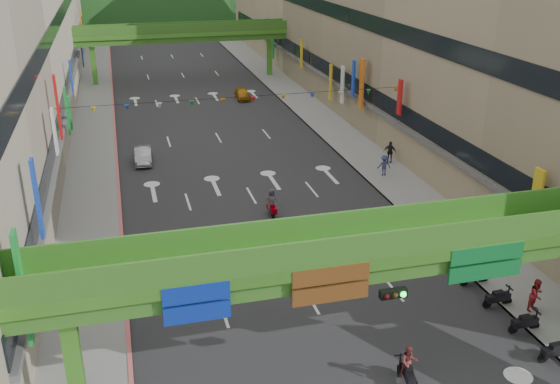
{
  "coord_description": "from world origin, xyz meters",
  "views": [
    {
      "loc": [
        -8.46,
        -14.0,
        17.27
      ],
      "look_at": [
        0.0,
        18.0,
        3.5
      ],
      "focal_mm": 40.0,
      "sensor_mm": 36.0,
      "label": 1
    }
  ],
  "objects_px": {
    "overpass_near": "(386,270)",
    "car_silver": "(143,155)",
    "car_yellow": "(242,94)",
    "scooter_rider_mid": "(409,365)",
    "pedestrian_red": "(536,298)"
  },
  "relations": [
    {
      "from": "overpass_near",
      "to": "car_silver",
      "type": "xyz_separation_m",
      "value": [
        -7.93,
        29.62,
        -4.59
      ]
    },
    {
      "from": "car_silver",
      "to": "car_yellow",
      "type": "distance_m",
      "value": 22.09
    },
    {
      "from": "scooter_rider_mid",
      "to": "car_silver",
      "type": "relative_size",
      "value": 0.49
    },
    {
      "from": "overpass_near",
      "to": "car_silver",
      "type": "distance_m",
      "value": 31.0
    },
    {
      "from": "scooter_rider_mid",
      "to": "car_yellow",
      "type": "relative_size",
      "value": 0.51
    },
    {
      "from": "car_silver",
      "to": "pedestrian_red",
      "type": "xyz_separation_m",
      "value": [
        17.28,
        -27.0,
        0.23
      ]
    },
    {
      "from": "scooter_rider_mid",
      "to": "pedestrian_red",
      "type": "bearing_deg",
      "value": 21.17
    },
    {
      "from": "car_silver",
      "to": "pedestrian_red",
      "type": "distance_m",
      "value": 32.06
    },
    {
      "from": "overpass_near",
      "to": "car_yellow",
      "type": "distance_m",
      "value": 48.54
    },
    {
      "from": "car_silver",
      "to": "car_yellow",
      "type": "height_order",
      "value": "car_silver"
    },
    {
      "from": "scooter_rider_mid",
      "to": "car_silver",
      "type": "height_order",
      "value": "scooter_rider_mid"
    },
    {
      "from": "car_silver",
      "to": "pedestrian_red",
      "type": "height_order",
      "value": "pedestrian_red"
    },
    {
      "from": "car_yellow",
      "to": "pedestrian_red",
      "type": "xyz_separation_m",
      "value": [
        5.27,
        -45.54,
        0.23
      ]
    },
    {
      "from": "car_yellow",
      "to": "car_silver",
      "type": "bearing_deg",
      "value": -121.23
    },
    {
      "from": "overpass_near",
      "to": "scooter_rider_mid",
      "type": "relative_size",
      "value": 15.27
    }
  ]
}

